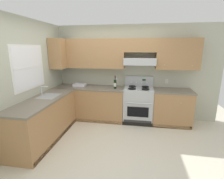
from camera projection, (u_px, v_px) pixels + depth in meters
ground_plane at (102, 143)px, 3.51m from camera, size 7.04×7.04×0.00m
wall_back at (128, 66)px, 4.55m from camera, size 4.68×0.57×2.55m
wall_left at (32, 76)px, 3.66m from camera, size 0.47×4.00×2.55m
counter_back_run at (117, 104)px, 4.56m from camera, size 3.60×0.65×0.91m
counter_left_run at (45, 119)px, 3.60m from camera, size 0.63×1.91×1.13m
stove at (138, 104)px, 4.48m from camera, size 0.76×0.62×1.20m
wine_bottle at (115, 83)px, 4.36m from camera, size 0.07×0.07×0.34m
bowl at (80, 85)px, 4.69m from camera, size 0.33×0.23×0.07m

